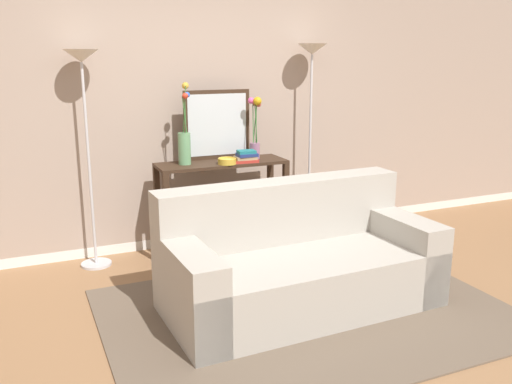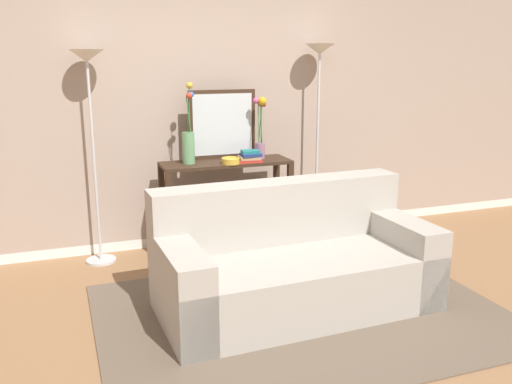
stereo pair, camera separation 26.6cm
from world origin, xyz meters
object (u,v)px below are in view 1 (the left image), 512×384
Objects in this scene: book_stack at (246,157)px; console_table at (222,191)px; floor_lamp_left at (84,99)px; floor_lamp_right at (311,87)px; vase_tall_flowers at (185,141)px; wall_mirror at (217,125)px; vase_short_flowers at (255,128)px; book_row_under_console at (189,251)px; fruit_bowl at (227,161)px; couch at (298,264)px.

console_table is at bearing 150.58° from book_stack.
floor_lamp_right is (2.10, 0.00, 0.05)m from floor_lamp_left.
vase_tall_flowers is at bearing -174.68° from floor_lamp_right.
floor_lamp_right reaches higher than vase_tall_flowers.
wall_mirror is 0.35m from vase_short_flowers.
book_row_under_console is (0.00, -0.02, -1.00)m from vase_tall_flowers.
floor_lamp_right is 8.24× the size of book_stack.
fruit_bowl reaches higher than book_row_under_console.
book_stack is (0.19, 0.02, 0.02)m from fruit_bowl.
floor_lamp_left is 7.98× the size of book_stack.
floor_lamp_right is 1.00m from wall_mirror.
console_table is 0.62m from book_row_under_console.
floor_lamp_left is at bearing 169.47° from book_stack.
couch is at bearing -84.40° from fruit_bowl.
vase_tall_flowers is at bearing 93.04° from book_row_under_console.
fruit_bowl is at bearing -20.12° from book_row_under_console.
wall_mirror is 3.90× the size of fruit_bowl.
book_row_under_console is (-0.52, 0.11, -0.85)m from book_stack.
book_row_under_console is (-1.30, -0.14, -1.43)m from floor_lamp_right.
vase_short_flowers reaches higher than console_table.
floor_lamp_left is at bearing -178.84° from wall_mirror.
fruit_bowl is (-0.97, -0.26, -0.60)m from floor_lamp_right.
vase_short_flowers is at bearing -170.12° from floor_lamp_right.
couch is at bearing -84.74° from console_table.
wall_mirror reaches higher than couch.
couch is 2.18m from floor_lamp_left.
console_table is 7.28× the size of fruit_bowl.
floor_lamp_left is 11.41× the size of fruit_bowl.
book_stack is at bearing -10.53° from floor_lamp_left.
vase_tall_flowers is (-0.33, 0.02, 0.47)m from console_table.
floor_lamp_right is at bearing 15.07° from fruit_bowl.
wall_mirror is at bearing 157.42° from vase_short_flowers.
couch is at bearing -93.73° from book_stack.
book_row_under_console is at bearing 109.59° from couch.
book_row_under_console is at bearing -173.97° from floor_lamp_right.
couch is 1.29m from book_stack.
floor_lamp_left reaches higher than book_row_under_console.
book_stack is (0.17, -0.27, -0.26)m from wall_mirror.
couch is 1.54m from vase_short_flowers.
wall_mirror is at bearing 86.77° from fruit_bowl.
book_stack reaches higher than fruit_bowl.
floor_lamp_left reaches higher than wall_mirror.
floor_lamp_left is 2.10m from floor_lamp_right.
wall_mirror is (0.02, 0.16, 0.58)m from console_table.
floor_lamp_right is 0.73m from vase_short_flowers.
floor_lamp_right is at bearing -1.40° from wall_mirror.
console_table is at bearing -6.96° from floor_lamp_left.
couch is 1.36m from book_row_under_console.
fruit_bowl is at bearing -12.96° from floor_lamp_left.
floor_lamp_left reaches higher than vase_short_flowers.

